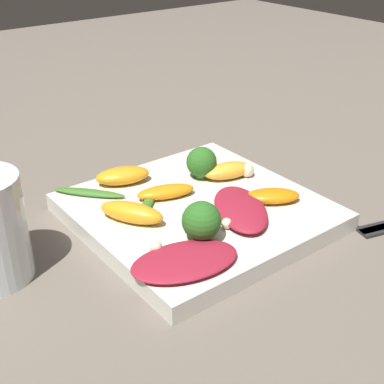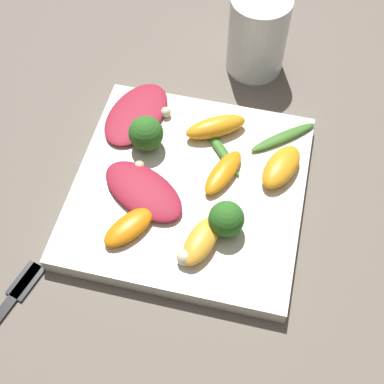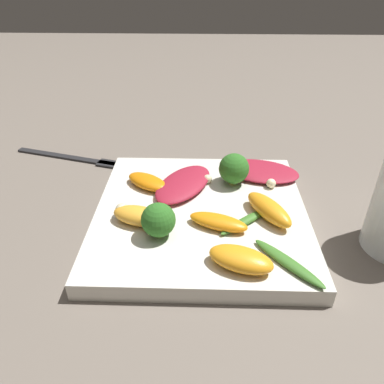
# 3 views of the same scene
# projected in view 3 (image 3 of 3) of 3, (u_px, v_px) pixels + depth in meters

# --- Properties ---
(ground_plane) EXTENTS (2.40, 2.40, 0.00)m
(ground_plane) POSITION_uv_depth(u_px,v_px,m) (201.00, 222.00, 0.48)
(ground_plane) COLOR #6B6056
(plate) EXTENTS (0.26, 0.26, 0.02)m
(plate) POSITION_uv_depth(u_px,v_px,m) (201.00, 216.00, 0.47)
(plate) COLOR silver
(plate) RESTS_ON ground_plane
(fork) EXTENTS (0.07, 0.19, 0.01)m
(fork) POSITION_uv_depth(u_px,v_px,m) (81.00, 158.00, 0.61)
(fork) COLOR #262628
(fork) RESTS_ON ground_plane
(radicchio_leaf_0) EXTENTS (0.09, 0.12, 0.01)m
(radicchio_leaf_0) POSITION_uv_depth(u_px,v_px,m) (260.00, 171.00, 0.53)
(radicchio_leaf_0) COLOR maroon
(radicchio_leaf_0) RESTS_ON plate
(radicchio_leaf_1) EXTENTS (0.12, 0.10, 0.01)m
(radicchio_leaf_1) POSITION_uv_depth(u_px,v_px,m) (184.00, 184.00, 0.50)
(radicchio_leaf_1) COLOR maroon
(radicchio_leaf_1) RESTS_ON plate
(orange_segment_0) EXTENTS (0.08, 0.06, 0.02)m
(orange_segment_0) POSITION_uv_depth(u_px,v_px,m) (269.00, 209.00, 0.44)
(orange_segment_0) COLOR orange
(orange_segment_0) RESTS_ON plate
(orange_segment_1) EXTENTS (0.05, 0.07, 0.02)m
(orange_segment_1) POSITION_uv_depth(u_px,v_px,m) (139.00, 216.00, 0.43)
(orange_segment_1) COLOR #FCAD33
(orange_segment_1) RESTS_ON plate
(orange_segment_2) EXTENTS (0.06, 0.07, 0.02)m
(orange_segment_2) POSITION_uv_depth(u_px,v_px,m) (148.00, 182.00, 0.50)
(orange_segment_2) COLOR orange
(orange_segment_2) RESTS_ON plate
(orange_segment_3) EXTENTS (0.05, 0.07, 0.01)m
(orange_segment_3) POSITION_uv_depth(u_px,v_px,m) (218.00, 222.00, 0.43)
(orange_segment_3) COLOR orange
(orange_segment_3) RESTS_ON plate
(orange_segment_4) EXTENTS (0.05, 0.07, 0.02)m
(orange_segment_4) POSITION_uv_depth(u_px,v_px,m) (241.00, 259.00, 0.37)
(orange_segment_4) COLOR orange
(orange_segment_4) RESTS_ON plate
(broccoli_floret_0) EXTENTS (0.04, 0.04, 0.04)m
(broccoli_floret_0) POSITION_uv_depth(u_px,v_px,m) (159.00, 220.00, 0.41)
(broccoli_floret_0) COLOR #7A9E51
(broccoli_floret_0) RESTS_ON plate
(broccoli_floret_1) EXTENTS (0.04, 0.04, 0.04)m
(broccoli_floret_1) POSITION_uv_depth(u_px,v_px,m) (234.00, 169.00, 0.50)
(broccoli_floret_1) COLOR #7A9E51
(broccoli_floret_1) RESTS_ON plate
(arugula_sprig_0) EXTENTS (0.06, 0.07, 0.01)m
(arugula_sprig_0) POSITION_uv_depth(u_px,v_px,m) (246.00, 221.00, 0.44)
(arugula_sprig_0) COLOR #3D7528
(arugula_sprig_0) RESTS_ON plate
(arugula_sprig_1) EXTENTS (0.08, 0.07, 0.01)m
(arugula_sprig_1) POSITION_uv_depth(u_px,v_px,m) (288.00, 263.00, 0.38)
(arugula_sprig_1) COLOR #3D7528
(arugula_sprig_1) RESTS_ON plate
(macadamia_nut_0) EXTENTS (0.01, 0.01, 0.01)m
(macadamia_nut_0) POSITION_uv_depth(u_px,v_px,m) (208.00, 179.00, 0.51)
(macadamia_nut_0) COLOR beige
(macadamia_nut_0) RESTS_ON plate
(macadamia_nut_1) EXTENTS (0.02, 0.02, 0.02)m
(macadamia_nut_1) POSITION_uv_depth(u_px,v_px,m) (123.00, 210.00, 0.45)
(macadamia_nut_1) COLOR beige
(macadamia_nut_1) RESTS_ON plate
(macadamia_nut_2) EXTENTS (0.01, 0.01, 0.01)m
(macadamia_nut_2) POSITION_uv_depth(u_px,v_px,m) (271.00, 183.00, 0.50)
(macadamia_nut_2) COLOR beige
(macadamia_nut_2) RESTS_ON plate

